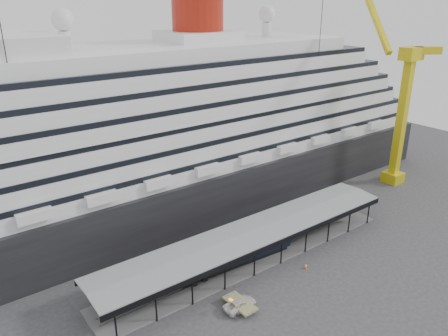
# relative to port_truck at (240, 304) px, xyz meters

# --- Properties ---
(ground) EXTENTS (200.00, 200.00, 0.00)m
(ground) POSITION_rel_port_truck_xyz_m (9.58, 3.84, -0.70)
(ground) COLOR #333336
(ground) RESTS_ON ground
(cruise_ship) EXTENTS (130.00, 30.00, 43.90)m
(cruise_ship) POSITION_rel_port_truck_xyz_m (9.63, 35.84, 17.65)
(cruise_ship) COLOR black
(cruise_ship) RESTS_ON ground
(platform_canopy) EXTENTS (56.00, 9.18, 5.30)m
(platform_canopy) POSITION_rel_port_truck_xyz_m (9.58, 8.84, 1.66)
(platform_canopy) COLOR slate
(platform_canopy) RESTS_ON ground
(crane_yellow) EXTENTS (23.83, 18.78, 47.60)m
(crane_yellow) POSITION_rel_port_truck_xyz_m (56.64, 14.38, 19.26)
(crane_yellow) COLOR gold
(crane_yellow) RESTS_ON ground
(port_truck) EXTENTS (5.10, 2.47, 1.40)m
(port_truck) POSITION_rel_port_truck_xyz_m (0.00, 0.00, 0.00)
(port_truck) COLOR silver
(port_truck) RESTS_ON ground
(pullman_carriage) EXTENTS (21.41, 4.26, 20.88)m
(pullman_carriage) POSITION_rel_port_truck_xyz_m (6.00, 8.84, 1.85)
(pullman_carriage) COLOR black
(pullman_carriage) RESTS_ON ground
(traffic_cone_left) EXTENTS (0.53, 0.53, 0.82)m
(traffic_cone_left) POSITION_rel_port_truck_xyz_m (2.39, 0.65, -0.29)
(traffic_cone_left) COLOR orange
(traffic_cone_left) RESTS_ON ground
(traffic_cone_mid) EXTENTS (0.39, 0.39, 0.73)m
(traffic_cone_mid) POSITION_rel_port_truck_xyz_m (14.61, 1.19, -0.34)
(traffic_cone_mid) COLOR #D94B0C
(traffic_cone_mid) RESTS_ON ground
(traffic_cone_right) EXTENTS (0.48, 0.48, 0.83)m
(traffic_cone_right) POSITION_rel_port_truck_xyz_m (14.81, 1.31, -0.29)
(traffic_cone_right) COLOR #D4490B
(traffic_cone_right) RESTS_ON ground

